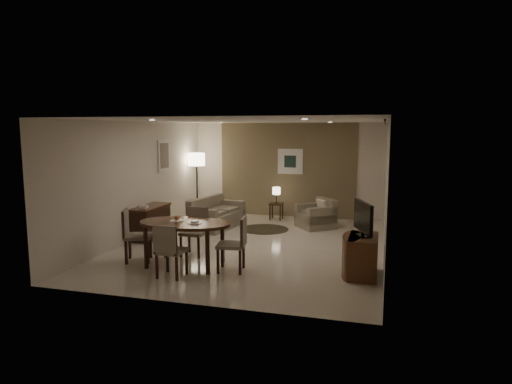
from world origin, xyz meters
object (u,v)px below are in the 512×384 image
(tv_cabinet, at_px, (363,256))
(sofa, at_px, (217,213))
(chair_far, at_px, (194,232))
(floor_lamp, at_px, (197,185))
(side_table, at_px, (276,211))
(dining_table, at_px, (185,244))
(chair_near, at_px, (172,250))
(chair_right, at_px, (231,244))
(console_desk, at_px, (151,222))
(armchair, at_px, (315,213))
(chair_left, at_px, (138,235))

(tv_cabinet, height_order, sofa, sofa)
(chair_far, height_order, floor_lamp, floor_lamp)
(tv_cabinet, relative_size, side_table, 1.94)
(tv_cabinet, xyz_separation_m, sofa, (-3.80, 2.98, 0.04))
(dining_table, bearing_deg, chair_near, -85.29)
(chair_right, distance_m, side_table, 4.78)
(tv_cabinet, bearing_deg, floor_lamp, 139.47)
(chair_far, xyz_separation_m, side_table, (0.76, 4.01, -0.24))
(console_desk, xyz_separation_m, dining_table, (1.67, -1.76, 0.03))
(sofa, bearing_deg, chair_far, -160.77)
(chair_far, bearing_deg, armchair, 60.30)
(tv_cabinet, height_order, chair_left, chair_left)
(console_desk, bearing_deg, side_table, 51.38)
(dining_table, xyz_separation_m, chair_far, (-0.11, 0.66, 0.07))
(side_table, bearing_deg, chair_near, -96.34)
(chair_near, height_order, chair_far, chair_far)
(chair_near, distance_m, chair_left, 1.23)
(dining_table, distance_m, sofa, 3.29)
(sofa, xyz_separation_m, armchair, (2.44, 0.66, -0.01))
(console_desk, bearing_deg, tv_cabinet, -17.05)
(chair_far, bearing_deg, sofa, 101.94)
(chair_far, bearing_deg, chair_right, -34.21)
(dining_table, relative_size, floor_lamp, 0.94)
(chair_near, distance_m, sofa, 3.96)
(dining_table, distance_m, chair_left, 0.98)
(chair_left, bearing_deg, floor_lamp, -12.98)
(armchair, xyz_separation_m, side_table, (-1.21, 0.76, -0.14))
(tv_cabinet, xyz_separation_m, chair_near, (-3.16, -0.93, 0.12))
(tv_cabinet, relative_size, floor_lamp, 0.49)
(floor_lamp, bearing_deg, chair_far, -68.01)
(chair_near, xyz_separation_m, chair_far, (-0.17, 1.33, 0.01))
(chair_left, relative_size, chair_right, 1.03)
(chair_right, distance_m, sofa, 3.67)
(chair_near, bearing_deg, console_desk, -52.61)
(tv_cabinet, relative_size, chair_right, 0.92)
(chair_left, height_order, armchair, chair_left)
(side_table, bearing_deg, floor_lamp, -173.37)
(chair_far, bearing_deg, console_desk, 146.30)
(console_desk, distance_m, chair_near, 2.98)
(console_desk, bearing_deg, floor_lamp, 88.95)
(chair_left, height_order, sofa, chair_left)
(dining_table, xyz_separation_m, side_table, (0.65, 4.67, -0.18))
(console_desk, distance_m, chair_far, 1.91)
(tv_cabinet, xyz_separation_m, chair_right, (-2.28, -0.36, 0.14))
(chair_near, height_order, sofa, chair_near)
(dining_table, bearing_deg, console_desk, 133.50)
(sofa, bearing_deg, console_desk, 152.50)
(chair_near, bearing_deg, tv_cabinet, -161.62)
(chair_right, relative_size, armchair, 1.16)
(console_desk, bearing_deg, chair_left, -68.37)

